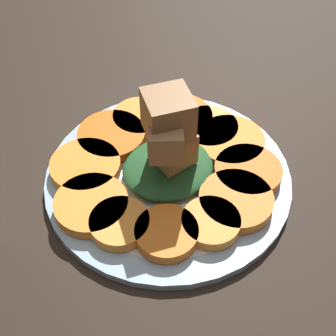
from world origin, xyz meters
TOP-DOWN VIEW (x-y plane):
  - table_slab at (0.00, 0.00)cm, footprint 120.00×120.00cm
  - plate at (0.00, 0.00)cm, footprint 28.30×28.30cm
  - carrot_slice_0 at (-0.11, -8.58)cm, footprint 6.19×6.19cm
  - carrot_slice_1 at (3.97, -7.60)cm, footprint 8.08×8.08cm
  - carrot_slice_2 at (7.66, -4.94)cm, footprint 7.71×7.71cm
  - carrot_slice_3 at (8.76, 0.00)cm, footprint 8.33×8.33cm
  - carrot_slice_4 at (7.84, 3.25)cm, footprint 7.29×7.29cm
  - carrot_slice_5 at (5.78, 6.72)cm, footprint 8.34×8.34cm
  - carrot_slice_6 at (1.51, 9.33)cm, footprint 6.88×6.88cm
  - carrot_slice_7 at (-3.04, 8.32)cm, footprint 8.26×8.26cm
  - carrot_slice_8 at (-7.85, 5.38)cm, footprint 8.11×8.11cm
  - carrot_slice_9 at (-9.62, 0.16)cm, footprint 8.01×8.01cm
  - carrot_slice_10 at (-8.14, -3.74)cm, footprint 6.31×6.31cm
  - carrot_slice_11 at (-4.61, -7.30)cm, footprint 6.59×6.59cm
  - center_pile at (0.14, -0.08)cm, footprint 10.57×9.51cm
  - fork at (-1.12, -5.43)cm, footprint 18.74×5.71cm

SIDE VIEW (x-z plane):
  - table_slab at x=0.00cm, z-range 0.00..2.00cm
  - plate at x=0.00cm, z-range 1.99..3.04cm
  - fork at x=-1.12cm, z-range 3.10..3.50cm
  - carrot_slice_0 at x=-0.11cm, z-range 3.10..4.45cm
  - carrot_slice_1 at x=3.97cm, z-range 3.10..4.45cm
  - carrot_slice_2 at x=7.66cm, z-range 3.10..4.45cm
  - carrot_slice_3 at x=8.76cm, z-range 3.10..4.45cm
  - carrot_slice_4 at x=7.84cm, z-range 3.10..4.45cm
  - carrot_slice_5 at x=5.78cm, z-range 3.10..4.45cm
  - carrot_slice_6 at x=1.51cm, z-range 3.10..4.45cm
  - carrot_slice_7 at x=-3.04cm, z-range 3.10..4.45cm
  - carrot_slice_8 at x=-7.85cm, z-range 3.10..4.45cm
  - carrot_slice_9 at x=-9.62cm, z-range 3.10..4.45cm
  - carrot_slice_10 at x=-8.14cm, z-range 3.10..4.45cm
  - carrot_slice_11 at x=-4.61cm, z-range 3.10..4.45cm
  - center_pile at x=0.14cm, z-range 1.47..12.87cm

